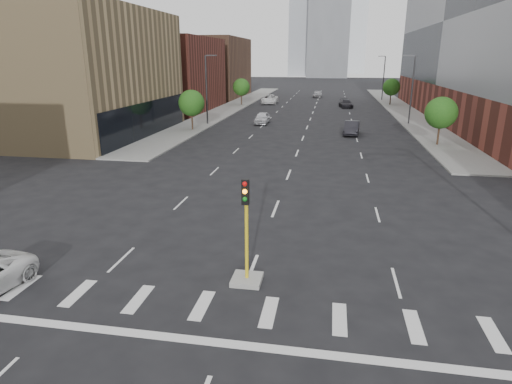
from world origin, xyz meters
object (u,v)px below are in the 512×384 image
(car_near_left, at_px, (262,118))
(car_mid_right, at_px, (352,128))
(car_far_left, at_px, (270,99))
(car_deep_right, at_px, (346,104))
(car_distant, at_px, (318,94))
(median_traffic_signal, at_px, (247,260))

(car_near_left, relative_size, car_mid_right, 0.96)
(car_far_left, relative_size, car_deep_right, 1.24)
(car_near_left, xyz_separation_m, car_deep_right, (11.87, 22.32, -0.06))
(car_deep_right, bearing_deg, car_distant, 97.59)
(car_distant, bearing_deg, car_near_left, -97.06)
(car_near_left, distance_m, car_distant, 42.96)
(car_near_left, distance_m, car_deep_right, 25.28)
(median_traffic_signal, bearing_deg, car_distant, 90.21)
(car_near_left, xyz_separation_m, car_distant, (6.00, 42.54, 0.00))
(car_mid_right, bearing_deg, car_distant, 102.15)
(car_mid_right, relative_size, car_deep_right, 0.96)
(car_mid_right, distance_m, car_deep_right, 29.19)
(median_traffic_signal, xyz_separation_m, car_far_left, (-9.10, 70.00, -0.11))
(median_traffic_signal, height_order, car_mid_right, median_traffic_signal)
(car_distant, bearing_deg, median_traffic_signal, -88.81)
(car_far_left, relative_size, car_distant, 1.34)
(car_far_left, xyz_separation_m, car_deep_right, (14.65, -4.41, -0.14))
(car_distant, bearing_deg, car_far_left, -118.09)
(median_traffic_signal, distance_m, car_distant, 85.81)
(car_far_left, distance_m, car_distant, 18.08)
(car_deep_right, xyz_separation_m, car_distant, (-5.87, 20.21, 0.06))
(car_far_left, bearing_deg, car_mid_right, -67.40)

